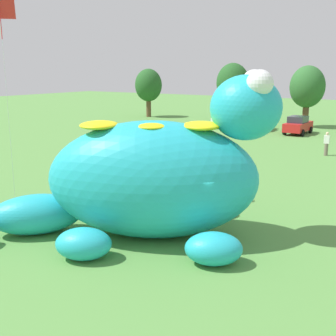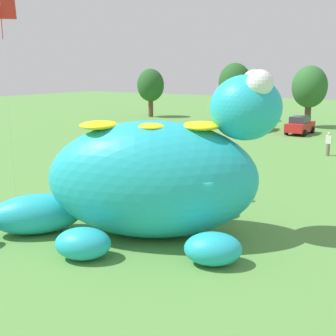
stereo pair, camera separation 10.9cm
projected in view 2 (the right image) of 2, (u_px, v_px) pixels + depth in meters
ground_plane at (194, 237)px, 16.23m from camera, size 160.00×160.00×0.00m
giant_inflatable_creature at (152, 178)px, 15.90m from camera, size 10.07×9.96×6.10m
car_white at (229, 119)px, 46.48m from camera, size 2.12×4.19×1.72m
car_orange at (260, 122)px, 44.23m from camera, size 2.14×4.20×1.72m
car_red at (300, 125)px, 41.71m from camera, size 2.00×4.13×1.72m
tree_far_left at (151, 86)px, 56.29m from camera, size 3.47×3.47×6.16m
tree_left at (235, 83)px, 51.72m from camera, size 3.85×3.85×6.83m
tree_mid_left at (310, 87)px, 45.83m from camera, size 3.65×3.65×6.49m
spectator_mid_field at (328, 144)px, 31.26m from camera, size 0.38×0.26×1.71m
spectator_by_cars at (229, 184)px, 20.41m from camera, size 0.38×0.26×1.71m
tethered_flying_kite at (0, 3)px, 16.82m from camera, size 1.13×1.13×9.47m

